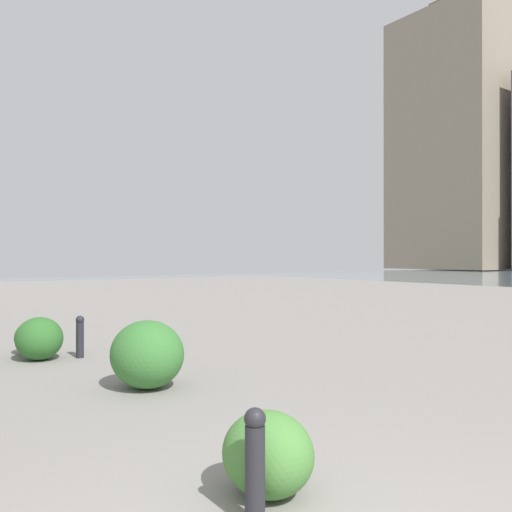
# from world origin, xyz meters

# --- Properties ---
(building_highrise) EXTENTS (15.50, 12.06, 37.95)m
(building_highrise) POSITION_xyz_m (42.73, -64.77, 17.94)
(building_highrise) COLOR gray
(building_highrise) RESTS_ON ground
(bollard_near) EXTENTS (0.13, 0.13, 0.69)m
(bollard_near) POSITION_xyz_m (1.38, -0.43, 0.36)
(bollard_near) COLOR #232328
(bollard_near) RESTS_ON ground
(bollard_mid) EXTENTS (0.13, 0.13, 0.66)m
(bollard_mid) POSITION_xyz_m (7.18, -1.20, 0.35)
(bollard_mid) COLOR #232328
(bollard_mid) RESTS_ON ground
(shrub_low) EXTENTS (0.65, 0.59, 0.55)m
(shrub_low) POSITION_xyz_m (1.65, -0.72, 0.28)
(shrub_low) COLOR #477F38
(shrub_low) RESTS_ON ground
(shrub_round) EXTENTS (0.77, 0.69, 0.66)m
(shrub_round) POSITION_xyz_m (7.36, -0.63, 0.33)
(shrub_round) COLOR #2D6628
(shrub_round) RESTS_ON ground
(shrub_wide) EXTENTS (0.96, 0.86, 0.81)m
(shrub_wide) POSITION_xyz_m (4.77, -1.26, 0.41)
(shrub_wide) COLOR #387533
(shrub_wide) RESTS_ON ground
(shrub_tall) EXTENTS (0.63, 0.56, 0.53)m
(shrub_tall) POSITION_xyz_m (7.98, -0.68, 0.27)
(shrub_tall) COLOR #477F38
(shrub_tall) RESTS_ON ground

